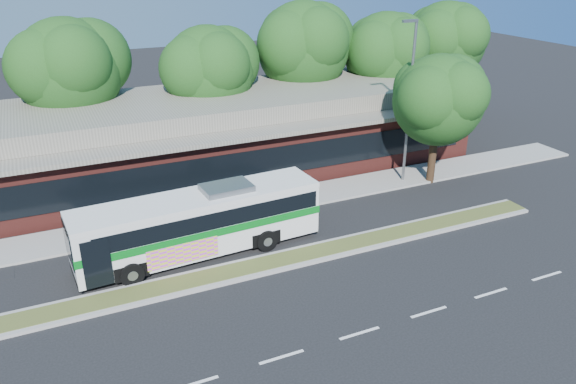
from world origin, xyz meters
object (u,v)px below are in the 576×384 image
object	(u,v)px
sidewalk_tree	(443,97)
lamp_post	(409,99)
sedan	(50,201)
transit_bus	(200,219)

from	to	relation	value
sidewalk_tree	lamp_post	bearing A→B (deg)	162.11
sedan	transit_bus	bearing A→B (deg)	-144.78
lamp_post	transit_bus	distance (m)	13.72
lamp_post	sidewalk_tree	xyz separation A→B (m)	(1.80, -0.58, 0.03)
sidewalk_tree	sedan	bearing A→B (deg)	168.10
transit_bus	sidewalk_tree	world-z (taller)	sidewalk_tree
transit_bus	sedan	size ratio (longest dim) A/B	2.09
sedan	sidewalk_tree	xyz separation A→B (m)	(20.55, -4.33, 4.18)
transit_bus	sidewalk_tree	size ratio (longest dim) A/B	1.49
lamp_post	sidewalk_tree	bearing A→B (deg)	-17.89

